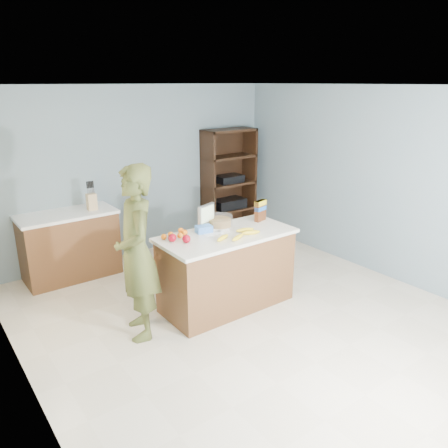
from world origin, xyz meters
TOP-DOWN VIEW (x-y plane):
  - floor at (0.00, 0.00)m, footprint 4.50×5.00m
  - walls at (0.00, 0.00)m, footprint 4.52×5.02m
  - counter_peninsula at (0.00, 0.30)m, footprint 1.56×0.76m
  - back_cabinet at (-1.20, 2.20)m, footprint 1.24×0.62m
  - shelving_unit at (1.55, 2.35)m, footprint 0.90×0.40m
  - person at (-1.08, 0.36)m, footprint 0.59×0.75m
  - knife_block at (-0.87, 2.14)m, footprint 0.12×0.10m
  - envelopes at (-0.06, 0.41)m, footprint 0.37×0.22m
  - bananas at (0.05, 0.14)m, footprint 0.59×0.26m
  - apples at (-0.58, 0.37)m, footprint 0.20×0.21m
  - oranges at (-0.53, 0.54)m, footprint 0.32×0.20m
  - blue_carton at (-0.19, 0.48)m, footprint 0.20×0.15m
  - salad_bowl at (0.10, 0.56)m, footprint 0.30×0.30m
  - tv at (-0.07, 0.60)m, footprint 0.28×0.13m
  - cereal_box at (0.62, 0.44)m, footprint 0.18×0.11m

SIDE VIEW (x-z plane):
  - floor at x=0.00m, z-range -0.01..0.01m
  - counter_peninsula at x=0.00m, z-range -0.03..0.87m
  - back_cabinet at x=-1.20m, z-range 0.00..0.90m
  - shelving_unit at x=1.55m, z-range -0.04..1.76m
  - person at x=-1.08m, z-range 0.00..1.80m
  - envelopes at x=-0.06m, z-range 0.90..0.90m
  - bananas at x=0.05m, z-range 0.90..0.95m
  - oranges at x=-0.53m, z-range 0.90..0.96m
  - blue_carton at x=-0.19m, z-range 0.90..0.98m
  - apples at x=-0.58m, z-range 0.90..0.99m
  - salad_bowl at x=0.10m, z-range 0.89..1.02m
  - knife_block at x=-0.87m, z-range 0.86..1.17m
  - cereal_box at x=0.62m, z-range 0.92..1.18m
  - tv at x=-0.07m, z-range 0.92..1.20m
  - walls at x=0.00m, z-range 0.40..2.91m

